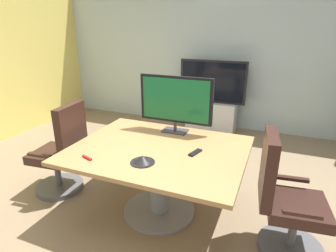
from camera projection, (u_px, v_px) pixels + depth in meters
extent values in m
plane|color=#7A664C|center=(147.00, 208.00, 3.08)|extent=(7.40, 7.40, 0.00)
cube|color=#9EB2B7|center=(216.00, 54.00, 5.21)|extent=(6.40, 0.10, 2.76)
cube|color=olive|center=(159.00, 150.00, 2.79)|extent=(1.70, 1.34, 0.04)
cylinder|color=slate|center=(159.00, 182.00, 2.92)|extent=(0.20, 0.20, 0.71)
cylinder|color=slate|center=(159.00, 210.00, 3.03)|extent=(0.76, 0.76, 0.03)
cylinder|color=#4C4C51|center=(60.00, 186.00, 3.43)|extent=(0.56, 0.56, 0.06)
cylinder|color=#4C4C51|center=(58.00, 171.00, 3.36)|extent=(0.07, 0.07, 0.36)
cube|color=black|center=(55.00, 155.00, 3.29)|extent=(0.52, 0.52, 0.10)
cube|color=black|center=(72.00, 131.00, 3.10)|extent=(0.13, 0.46, 0.60)
cube|color=black|center=(69.00, 138.00, 3.47)|extent=(0.28, 0.08, 0.03)
cube|color=black|center=(39.00, 155.00, 3.01)|extent=(0.28, 0.08, 0.03)
cylinder|color=#4C4C51|center=(289.00, 247.00, 2.50)|extent=(0.56, 0.56, 0.06)
cylinder|color=#4C4C51|center=(293.00, 228.00, 2.43)|extent=(0.07, 0.07, 0.36)
cube|color=black|center=(297.00, 207.00, 2.35)|extent=(0.53, 0.53, 0.10)
cube|color=black|center=(268.00, 168.00, 2.31)|extent=(0.14, 0.46, 0.60)
cube|color=black|center=(302.00, 214.00, 2.08)|extent=(0.28, 0.08, 0.03)
cube|color=black|center=(292.00, 179.00, 2.55)|extent=(0.28, 0.08, 0.03)
cube|color=#333338|center=(175.00, 131.00, 3.21)|extent=(0.28, 0.18, 0.02)
cylinder|color=#333338|center=(175.00, 126.00, 3.19)|extent=(0.04, 0.04, 0.10)
cube|color=black|center=(176.00, 99.00, 3.09)|extent=(0.84, 0.04, 0.52)
cube|color=#14592D|center=(175.00, 100.00, 3.07)|extent=(0.77, 0.01, 0.47)
cube|color=#B7BABC|center=(211.00, 116.00, 5.26)|extent=(0.90, 0.36, 0.55)
cube|color=black|center=(213.00, 82.00, 5.02)|extent=(1.20, 0.06, 0.76)
cube|color=black|center=(212.00, 82.00, 4.99)|extent=(1.12, 0.01, 0.69)
cone|color=black|center=(142.00, 159.00, 2.48)|extent=(0.19, 0.19, 0.07)
cylinder|color=black|center=(143.00, 162.00, 2.49)|extent=(0.22, 0.22, 0.01)
cube|color=black|center=(195.00, 153.00, 2.67)|extent=(0.10, 0.18, 0.02)
cube|color=red|center=(87.00, 158.00, 2.56)|extent=(0.13, 0.06, 0.02)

